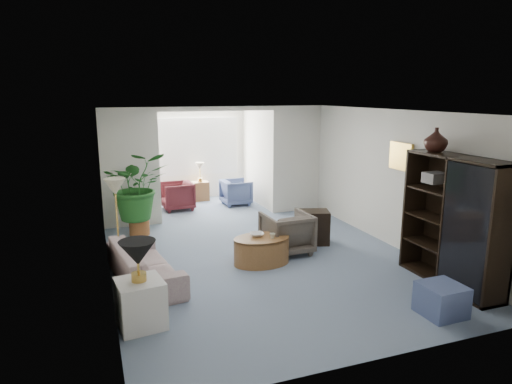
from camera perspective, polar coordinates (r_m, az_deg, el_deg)
name	(u,v)px	position (r m, az deg, el deg)	size (l,w,h in m)	color
floor	(268,264)	(7.69, 1.55, -8.94)	(6.00, 6.00, 0.00)	gray
sunroom_floor	(208,207)	(11.42, -6.03, -1.87)	(2.60, 2.60, 0.00)	gray
back_pier_left	(131,168)	(9.81, -15.44, 2.86)	(1.20, 0.12, 2.50)	silver
back_pier_right	(297,159)	(10.78, 5.13, 4.08)	(1.20, 0.12, 2.50)	silver
back_header	(218,109)	(10.02, -4.79, 10.35)	(2.60, 0.12, 0.10)	silver
window_pane	(197,146)	(12.21, -7.43, 5.69)	(2.20, 0.02, 1.50)	white
window_blinds	(197,146)	(12.18, -7.39, 5.68)	(2.20, 0.02, 1.50)	white
framed_picture	(402,156)	(8.38, 17.77, 4.28)	(0.04, 0.50, 0.40)	beige
sofa	(144,264)	(7.09, -13.81, -8.73)	(1.94, 0.76, 0.57)	beige
end_table	(141,304)	(5.83, -14.26, -13.39)	(0.53, 0.53, 0.59)	white
table_lamp	(138,253)	(5.59, -14.61, -7.41)	(0.44, 0.44, 0.30)	black
floor_lamp	(115,187)	(7.96, -17.24, 0.63)	(0.36, 0.36, 0.28)	beige
coffee_table	(262,250)	(7.62, 0.71, -7.33)	(0.95, 0.95, 0.45)	brown
coffee_bowl	(257,234)	(7.61, 0.09, -5.34)	(0.23, 0.23, 0.06)	white
coffee_cup	(272,236)	(7.50, 2.07, -5.51)	(0.09, 0.09, 0.09)	beige
wingback_chair	(287,233)	(8.09, 3.87, -5.12)	(0.78, 0.81, 0.73)	#63594E
side_table_dark	(314,227)	(8.65, 7.31, -4.38)	(0.53, 0.42, 0.63)	black
entertainment_cabinet	(454,222)	(7.21, 23.51, -3.41)	(0.46, 1.73, 1.92)	black
cabinet_urn	(436,140)	(7.37, 21.61, 6.11)	(0.35, 0.35, 0.36)	black
ottoman	(441,300)	(6.42, 22.20, -12.39)	(0.51, 0.51, 0.41)	slate
plant_pot	(139,227)	(9.43, -14.40, -4.25)	(0.40, 0.40, 0.32)	#94562B
house_plant	(137,186)	(9.24, -14.68, 0.77)	(1.23, 1.06, 1.36)	#226020
sunroom_chair_blue	(236,192)	(11.56, -2.51, -0.01)	(0.68, 0.70, 0.64)	slate
sunroom_chair_maroon	(177,196)	(11.21, -9.84, -0.48)	(0.72, 0.74, 0.68)	#5A1F25
sunroom_table	(200,191)	(12.09, -6.97, 0.12)	(0.41, 0.32, 0.50)	brown
shelf_clutter	(461,208)	(7.01, 24.27, -1.85)	(0.30, 1.09, 1.06)	#484643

